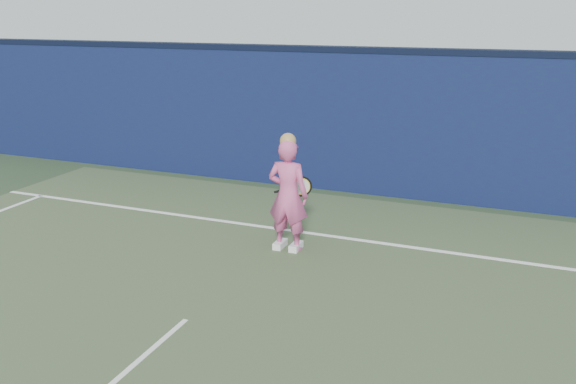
% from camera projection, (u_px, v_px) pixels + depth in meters
% --- Properties ---
extents(ground, '(80.00, 80.00, 0.00)m').
position_uv_depth(ground, '(130.00, 369.00, 5.67)').
color(ground, '#2F4128').
rests_on(ground, ground).
extents(backstop_wall, '(24.00, 0.40, 2.50)m').
position_uv_depth(backstop_wall, '(340.00, 122.00, 11.09)').
color(backstop_wall, '#0D1B3D').
rests_on(backstop_wall, ground).
extents(wall_cap, '(24.00, 0.42, 0.10)m').
position_uv_depth(wall_cap, '(342.00, 49.00, 10.72)').
color(wall_cap, black).
rests_on(wall_cap, backstop_wall).
extents(player, '(0.57, 0.38, 1.65)m').
position_uv_depth(player, '(288.00, 195.00, 8.31)').
color(player, '#D1518C').
rests_on(player, ground).
extents(racket, '(0.56, 0.18, 0.30)m').
position_uv_depth(racket, '(300.00, 187.00, 8.73)').
color(racket, black).
rests_on(racket, ground).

